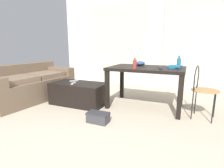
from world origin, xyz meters
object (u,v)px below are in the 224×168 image
at_px(bottle_near, 135,64).
at_px(tv_remote_secondary, 74,83).
at_px(bottle_far, 179,62).
at_px(couch, 29,85).
at_px(bowl, 140,63).
at_px(book_stack, 174,67).
at_px(wire_chair, 201,86).
at_px(tv_remote_primary, 74,81).
at_px(coffee_table, 79,93).
at_px(shoebox, 98,117).
at_px(craft_table, 146,72).
at_px(tv_remote_on_table, 161,68).

height_order(bottle_near, tv_remote_secondary, bottle_near).
xyz_separation_m(bottle_near, tv_remote_secondary, (-1.14, -0.12, -0.39)).
bearing_deg(bottle_far, couch, -164.36).
height_order(couch, tv_remote_secondary, couch).
height_order(bowl, book_stack, bowl).
relative_size(wire_chair, bottle_near, 4.55).
bearing_deg(tv_remote_primary, coffee_table, 5.51).
height_order(coffee_table, shoebox, coffee_table).
bearing_deg(bowl, coffee_table, -150.71).
bearing_deg(bottle_far, bowl, -173.48).
relative_size(bottle_near, tv_remote_primary, 1.07).
distance_m(bottle_far, shoebox, 1.80).
relative_size(tv_remote_secondary, shoebox, 0.47).
bearing_deg(shoebox, coffee_table, 140.41).
height_order(coffee_table, craft_table, craft_table).
height_order(coffee_table, tv_remote_secondary, tv_remote_secondary).
distance_m(bottle_near, shoebox, 1.04).
bearing_deg(book_stack, shoebox, -131.61).
bearing_deg(craft_table, tv_remote_secondary, -159.16).
height_order(tv_remote_on_table, shoebox, tv_remote_on_table).
bearing_deg(coffee_table, wire_chair, 5.12).
distance_m(coffee_table, tv_remote_secondary, 0.25).
relative_size(coffee_table, book_stack, 3.53).
bearing_deg(coffee_table, bottle_far, 20.92).
xyz_separation_m(tv_remote_primary, tv_remote_secondary, (0.14, -0.20, 0.00)).
bearing_deg(shoebox, tv_remote_secondary, 146.79).
xyz_separation_m(coffee_table, shoebox, (0.75, -0.62, -0.13)).
distance_m(craft_table, bottle_near, 0.42).
relative_size(couch, wire_chair, 2.26).
xyz_separation_m(tv_remote_primary, shoebox, (0.93, -0.72, -0.35)).
height_order(coffee_table, wire_chair, wire_chair).
bearing_deg(wire_chair, couch, -174.19).
relative_size(bottle_near, bowl, 0.98).
distance_m(book_stack, tv_remote_secondary, 1.85).
distance_m(bowl, tv_remote_on_table, 0.61).
height_order(coffee_table, tv_remote_on_table, tv_remote_on_table).
relative_size(wire_chair, tv_remote_primary, 4.89).
bearing_deg(shoebox, craft_table, 64.46).
relative_size(couch, craft_table, 1.41).
xyz_separation_m(bowl, shoebox, (-0.30, -1.21, -0.71)).
distance_m(coffee_table, book_stack, 1.84).
height_order(couch, wire_chair, wire_chair).
distance_m(couch, tv_remote_secondary, 1.12).
height_order(wire_chair, book_stack, wire_chair).
bearing_deg(tv_remote_primary, book_stack, 44.34).
relative_size(couch, bowl, 10.07).
xyz_separation_m(wire_chair, bottle_near, (-1.01, -0.18, 0.31)).
height_order(bottle_near, bottle_far, bottle_far).
bearing_deg(tv_remote_primary, wire_chair, 36.18).
bearing_deg(bottle_near, wire_chair, 9.92).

